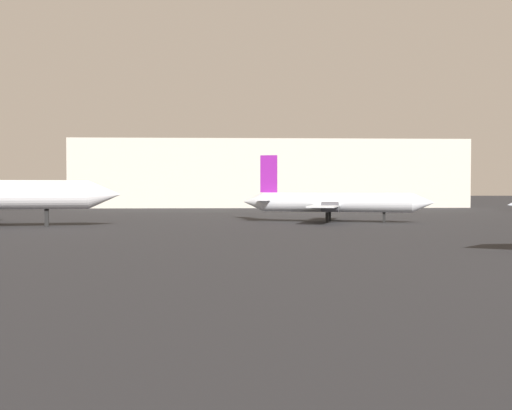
# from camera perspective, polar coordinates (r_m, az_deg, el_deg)

# --- Properties ---
(airplane_far_left) EXTENTS (24.10, 17.05, 8.64)m
(airplane_far_left) POSITION_cam_1_polar(r_m,az_deg,el_deg) (80.81, 7.08, 0.26)
(airplane_far_left) COLOR silver
(airplane_far_left) RESTS_ON ground_plane
(terminal_building) EXTENTS (85.50, 21.28, 14.73)m
(terminal_building) POSITION_cam_1_polar(r_m,az_deg,el_deg) (143.26, 1.13, 2.81)
(terminal_building) COLOR beige
(terminal_building) RESTS_ON ground_plane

